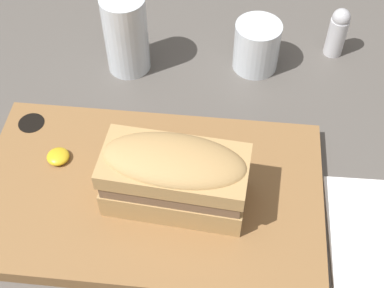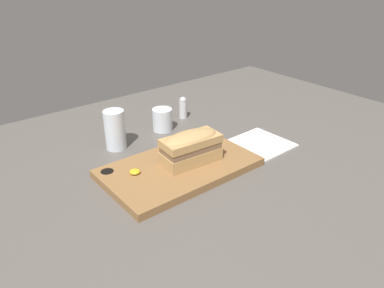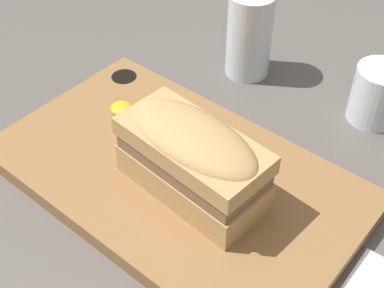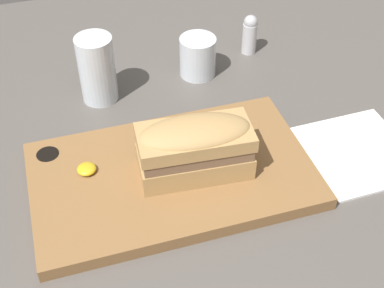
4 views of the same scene
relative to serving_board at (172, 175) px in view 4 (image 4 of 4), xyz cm
name	(u,v)px [view 4 (image 4 of 4)]	position (x,y,z in cm)	size (l,w,h in cm)	color
dining_table	(193,195)	(2.37, -2.79, -2.01)	(177.58, 126.77, 2.00)	#56514C
serving_board	(172,175)	(0.00, 0.00, 0.00)	(39.30, 23.38, 2.07)	olive
sandwich	(195,146)	(3.15, -0.93, 5.61)	(15.90, 8.39, 8.57)	tan
mustard_dollop	(87,169)	(-11.37, 3.15, 1.54)	(2.68, 2.68, 1.07)	gold
water_glass	(98,73)	(-6.33, 22.09, 3.98)	(6.01, 6.01, 11.53)	silver
wine_glass	(198,57)	(11.43, 24.03, 2.41)	(6.37, 6.37, 7.12)	silver
napkin	(357,152)	(28.23, -2.74, -0.81)	(15.98, 16.41, 0.40)	white
salt_shaker	(250,34)	(22.70, 27.93, 2.86)	(2.67, 2.67, 7.58)	silver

